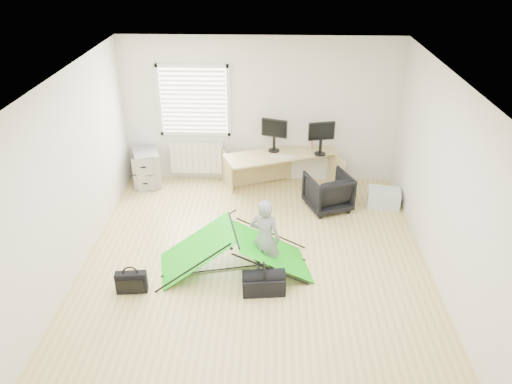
{
  "coord_description": "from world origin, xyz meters",
  "views": [
    {
      "loc": [
        0.22,
        -5.91,
        4.33
      ],
      "look_at": [
        0.0,
        0.4,
        0.95
      ],
      "focal_mm": 35.0,
      "sensor_mm": 36.0,
      "label": 1
    }
  ],
  "objects_px": {
    "monitor_left": "(274,140)",
    "desk": "(281,171)",
    "duffel_bag": "(264,284)",
    "monitor_right": "(321,143)",
    "filing_cabinet": "(147,168)",
    "laptop_bag": "(132,282)",
    "person": "(265,238)",
    "thermos": "(311,144)",
    "storage_crate": "(384,198)",
    "kite": "(234,250)",
    "office_chair": "(328,192)"
  },
  "relations": [
    {
      "from": "monitor_right",
      "to": "kite",
      "type": "distance_m",
      "value": 2.92
    },
    {
      "from": "filing_cabinet",
      "to": "storage_crate",
      "type": "height_order",
      "value": "filing_cabinet"
    },
    {
      "from": "desk",
      "to": "monitor_left",
      "type": "distance_m",
      "value": 0.6
    },
    {
      "from": "monitor_right",
      "to": "storage_crate",
      "type": "relative_size",
      "value": 0.88
    },
    {
      "from": "desk",
      "to": "monitor_right",
      "type": "height_order",
      "value": "monitor_right"
    },
    {
      "from": "office_chair",
      "to": "storage_crate",
      "type": "height_order",
      "value": "office_chair"
    },
    {
      "from": "storage_crate",
      "to": "laptop_bag",
      "type": "distance_m",
      "value": 4.52
    },
    {
      "from": "office_chair",
      "to": "person",
      "type": "relative_size",
      "value": 0.59
    },
    {
      "from": "kite",
      "to": "duffel_bag",
      "type": "bearing_deg",
      "value": -61.94
    },
    {
      "from": "monitor_right",
      "to": "kite",
      "type": "height_order",
      "value": "monitor_right"
    },
    {
      "from": "thermos",
      "to": "laptop_bag",
      "type": "relative_size",
      "value": 0.58
    },
    {
      "from": "desk",
      "to": "person",
      "type": "height_order",
      "value": "person"
    },
    {
      "from": "laptop_bag",
      "to": "duffel_bag",
      "type": "height_order",
      "value": "laptop_bag"
    },
    {
      "from": "filing_cabinet",
      "to": "duffel_bag",
      "type": "relative_size",
      "value": 1.2
    },
    {
      "from": "filing_cabinet",
      "to": "storage_crate",
      "type": "relative_size",
      "value": 1.25
    },
    {
      "from": "kite",
      "to": "desk",
      "type": "bearing_deg",
      "value": 62.03
    },
    {
      "from": "monitor_right",
      "to": "thermos",
      "type": "distance_m",
      "value": 0.27
    },
    {
      "from": "desk",
      "to": "person",
      "type": "relative_size",
      "value": 1.72
    },
    {
      "from": "thermos",
      "to": "duffel_bag",
      "type": "height_order",
      "value": "thermos"
    },
    {
      "from": "person",
      "to": "storage_crate",
      "type": "bearing_deg",
      "value": -118.35
    },
    {
      "from": "person",
      "to": "monitor_right",
      "type": "bearing_deg",
      "value": -92.69
    },
    {
      "from": "duffel_bag",
      "to": "monitor_right",
      "type": "bearing_deg",
      "value": 66.69
    },
    {
      "from": "office_chair",
      "to": "duffel_bag",
      "type": "bearing_deg",
      "value": 44.61
    },
    {
      "from": "kite",
      "to": "laptop_bag",
      "type": "bearing_deg",
      "value": -170.53
    },
    {
      "from": "monitor_left",
      "to": "thermos",
      "type": "height_order",
      "value": "monitor_left"
    },
    {
      "from": "person",
      "to": "duffel_bag",
      "type": "height_order",
      "value": "person"
    },
    {
      "from": "monitor_right",
      "to": "storage_crate",
      "type": "bearing_deg",
      "value": -41.45
    },
    {
      "from": "monitor_left",
      "to": "storage_crate",
      "type": "relative_size",
      "value": 0.87
    },
    {
      "from": "person",
      "to": "filing_cabinet",
      "type": "bearing_deg",
      "value": -32.76
    },
    {
      "from": "duffel_bag",
      "to": "person",
      "type": "bearing_deg",
      "value": 83.43
    },
    {
      "from": "monitor_right",
      "to": "laptop_bag",
      "type": "bearing_deg",
      "value": -143.8
    },
    {
      "from": "filing_cabinet",
      "to": "laptop_bag",
      "type": "height_order",
      "value": "filing_cabinet"
    },
    {
      "from": "thermos",
      "to": "kite",
      "type": "distance_m",
      "value": 3.01
    },
    {
      "from": "monitor_right",
      "to": "kite",
      "type": "xyz_separation_m",
      "value": [
        -1.37,
        -2.51,
        -0.6
      ]
    },
    {
      "from": "desk",
      "to": "thermos",
      "type": "bearing_deg",
      "value": -3.59
    },
    {
      "from": "monitor_right",
      "to": "laptop_bag",
      "type": "xyz_separation_m",
      "value": [
        -2.7,
        -3.06,
        -0.77
      ]
    },
    {
      "from": "storage_crate",
      "to": "filing_cabinet",
      "type": "bearing_deg",
      "value": 171.17
    },
    {
      "from": "monitor_right",
      "to": "storage_crate",
      "type": "height_order",
      "value": "monitor_right"
    },
    {
      "from": "filing_cabinet",
      "to": "office_chair",
      "type": "height_order",
      "value": "filing_cabinet"
    },
    {
      "from": "filing_cabinet",
      "to": "kite",
      "type": "bearing_deg",
      "value": -73.84
    },
    {
      "from": "thermos",
      "to": "office_chair",
      "type": "relative_size",
      "value": 0.33
    },
    {
      "from": "storage_crate",
      "to": "person",
      "type": "bearing_deg",
      "value": -135.48
    },
    {
      "from": "person",
      "to": "storage_crate",
      "type": "xyz_separation_m",
      "value": [
        2.04,
        2.0,
        -0.44
      ]
    },
    {
      "from": "office_chair",
      "to": "kite",
      "type": "bearing_deg",
      "value": 29.94
    },
    {
      "from": "monitor_left",
      "to": "desk",
      "type": "bearing_deg",
      "value": -14.51
    },
    {
      "from": "filing_cabinet",
      "to": "storage_crate",
      "type": "distance_m",
      "value": 4.34
    },
    {
      "from": "desk",
      "to": "duffel_bag",
      "type": "relative_size",
      "value": 3.61
    },
    {
      "from": "laptop_bag",
      "to": "duffel_bag",
      "type": "distance_m",
      "value": 1.76
    },
    {
      "from": "desk",
      "to": "laptop_bag",
      "type": "relative_size",
      "value": 4.98
    },
    {
      "from": "monitor_right",
      "to": "person",
      "type": "relative_size",
      "value": 0.4
    }
  ]
}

